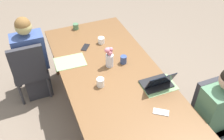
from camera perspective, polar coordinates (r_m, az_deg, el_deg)
The scene contains 16 objects.
ground_plane at distance 3.34m, azimuth -0.00°, elevation -10.57°, with size 10.00×10.00×0.00m, color #756656.
dining_table at distance 2.83m, azimuth -0.00°, elevation -1.77°, with size 2.38×1.09×0.76m.
chair_near_left_near at distance 2.94m, azimuth 22.36°, elevation -9.16°, with size 0.44×0.44×0.90m.
person_near_left_near at distance 2.85m, azimuth 22.52°, elevation -10.22°, with size 0.36×0.40×1.19m.
chair_far_left_mid at distance 3.43m, azimuth -18.55°, elevation 0.39°, with size 0.44×0.44×0.90m.
person_far_left_mid at distance 3.47m, azimuth -17.85°, elevation 1.72°, with size 0.36×0.40×1.19m.
flower_vase at distance 2.81m, azimuth -0.64°, elevation 3.09°, with size 0.09×0.11×0.26m.
placemat_near_left_near at distance 2.69m, azimuth 10.68°, elevation -3.53°, with size 0.36×0.26×0.00m, color #7FAD70.
placemat_far_left_mid at distance 2.99m, azimuth -9.67°, elevation 1.91°, with size 0.36×0.26×0.00m, color #7FAD70.
laptop_near_left_near at distance 2.66m, azimuth 10.49°, elevation -2.93°, with size 0.22×0.32×0.20m.
coffee_mug_near_left at distance 3.58m, azimuth -8.36°, elevation 9.93°, with size 0.08×0.08×0.08m, color #47704C.
coffee_mug_near_right at distance 2.61m, azimuth -2.70°, elevation -2.86°, with size 0.08×0.08×0.10m, color white.
coffee_mug_centre_right at distance 2.91m, azimuth 2.66°, elevation 2.42°, with size 0.08×0.08×0.10m, color #33477A.
coffee_mug_far_left at distance 3.25m, azimuth -2.50°, elevation 6.86°, with size 0.08×0.08×0.08m, color white.
phone_black at distance 3.20m, azimuth -6.17°, elevation 5.25°, with size 0.15×0.07×0.01m, color black.
phone_silver at distance 2.44m, azimuth 11.24°, elevation -9.50°, with size 0.15×0.07×0.01m, color silver.
Camera 1 is at (-1.94, 0.79, 2.60)m, focal length 39.58 mm.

